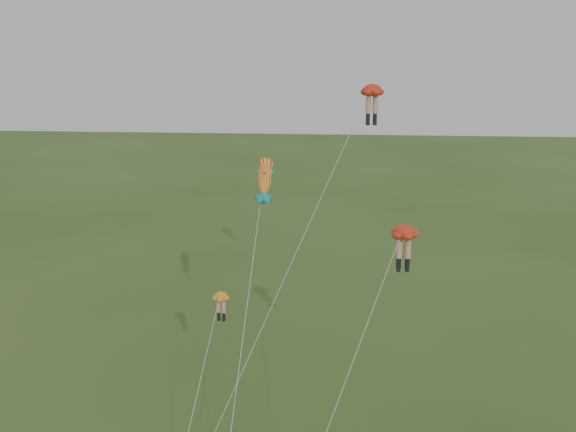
{
  "coord_description": "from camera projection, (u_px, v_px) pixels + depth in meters",
  "views": [
    {
      "loc": [
        5.18,
        -27.6,
        21.23
      ],
      "look_at": [
        2.02,
        6.0,
        12.75
      ],
      "focal_mm": 40.0,
      "sensor_mm": 36.0,
      "label": 1
    }
  ],
  "objects": [
    {
      "name": "fish_kite",
      "position": [
        265.0,
        178.0,
        36.33
      ],
      "size": [
        1.77,
        10.21,
        15.77
      ],
      "rotation": [
        0.62,
        0.0,
        0.06
      ],
      "color": "yellow",
      "rests_on": "ground"
    },
    {
      "name": "legs_kite_red_mid",
      "position": [
        402.0,
        240.0,
        31.81
      ],
      "size": [
        6.11,
        7.85,
        13.08
      ],
      "rotation": [
        0.0,
        0.0,
        0.01
      ],
      "color": "red",
      "rests_on": "ground"
    },
    {
      "name": "legs_kite_red_high",
      "position": [
        369.0,
        99.0,
        37.91
      ],
      "size": [
        9.82,
        11.89,
        19.59
      ],
      "rotation": [
        0.0,
        0.0,
        0.26
      ],
      "color": "red",
      "rests_on": "ground"
    },
    {
      "name": "legs_kite_yellow",
      "position": [
        219.0,
        306.0,
        36.21
      ],
      "size": [
        1.55,
        10.75,
        8.17
      ],
      "rotation": [
        0.0,
        0.0,
        -0.22
      ],
      "color": "orange",
      "rests_on": "ground"
    }
  ]
}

